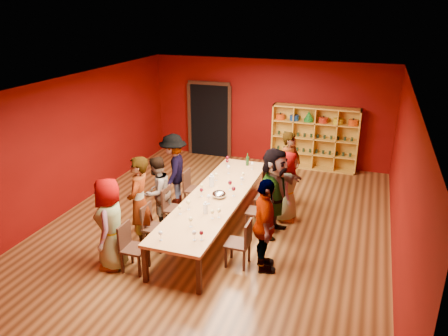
{
  "coord_description": "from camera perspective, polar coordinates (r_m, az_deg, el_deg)",
  "views": [
    {
      "loc": [
        2.81,
        -7.69,
        4.48
      ],
      "look_at": [
        -0.03,
        0.59,
        1.15
      ],
      "focal_mm": 35.0,
      "sensor_mm": 36.0,
      "label": 1
    }
  ],
  "objects": [
    {
      "name": "wine_glass_15",
      "position": [
        8.23,
        -5.79,
        -5.17
      ],
      "size": [
        0.08,
        0.08,
        0.19
      ],
      "color": "white",
      "rests_on": "tasting_table"
    },
    {
      "name": "chair_person_left_0",
      "position": [
        7.95,
        -12.12,
        -9.77
      ],
      "size": [
        0.42,
        0.42,
        0.89
      ],
      "color": "black",
      "rests_on": "ground"
    },
    {
      "name": "chair_person_left_1",
      "position": [
        8.55,
        -9.39,
        -7.25
      ],
      "size": [
        0.42,
        0.42,
        0.89
      ],
      "color": "black",
      "rests_on": "ground"
    },
    {
      "name": "wine_glass_2",
      "position": [
        8.06,
        -0.69,
        -5.62
      ],
      "size": [
        0.08,
        0.08,
        0.19
      ],
      "color": "white",
      "rests_on": "tasting_table"
    },
    {
      "name": "doorway",
      "position": [
        13.4,
        -1.84,
        6.31
      ],
      "size": [
        1.4,
        0.17,
        2.3
      ],
      "color": "black",
      "rests_on": "ground"
    },
    {
      "name": "shelving_unit",
      "position": [
        12.58,
        11.76,
        4.25
      ],
      "size": [
        2.4,
        0.4,
        1.8
      ],
      "color": "gold",
      "rests_on": "ground"
    },
    {
      "name": "wine_glass_14",
      "position": [
        7.41,
        -8.29,
        -8.45
      ],
      "size": [
        0.07,
        0.07,
        0.18
      ],
      "color": "white",
      "rests_on": "tasting_table"
    },
    {
      "name": "chair_person_left_2",
      "position": [
        9.23,
        -6.88,
        -4.9
      ],
      "size": [
        0.42,
        0.42,
        0.89
      ],
      "color": "black",
      "rests_on": "ground"
    },
    {
      "name": "spittoon_bowl",
      "position": [
        8.9,
        -0.65,
        -3.46
      ],
      "size": [
        0.29,
        0.29,
        0.16
      ],
      "primitive_type": "ellipsoid",
      "color": "#AFB2B6",
      "rests_on": "tasting_table"
    },
    {
      "name": "chair_person_right_2",
      "position": [
        9.04,
        4.85,
        -5.4
      ],
      "size": [
        0.42,
        0.42,
        0.89
      ],
      "color": "black",
      "rests_on": "ground"
    },
    {
      "name": "wine_glass_9",
      "position": [
        10.54,
        0.42,
        0.87
      ],
      "size": [
        0.07,
        0.07,
        0.18
      ],
      "color": "white",
      "rests_on": "tasting_table"
    },
    {
      "name": "chair_person_right_1",
      "position": [
        7.89,
        2.38,
        -9.51
      ],
      "size": [
        0.42,
        0.42,
        0.89
      ],
      "color": "black",
      "rests_on": "ground"
    },
    {
      "name": "tasting_table",
      "position": [
        9.02,
        -1.05,
        -3.96
      ],
      "size": [
        1.1,
        4.5,
        0.75
      ],
      "color": "tan",
      "rests_on": "ground"
    },
    {
      "name": "person_right_4",
      "position": [
        10.16,
        8.57,
        -0.15
      ],
      "size": [
        0.68,
        0.77,
        1.76
      ],
      "primitive_type": "imported",
      "rotation": [
        0.0,
        0.0,
        1.18
      ],
      "color": "silver",
      "rests_on": "ground"
    },
    {
      "name": "room_shell",
      "position": [
        8.71,
        -1.08,
        0.83
      ],
      "size": [
        7.1,
        9.1,
        3.04
      ],
      "color": "#583217",
      "rests_on": "ground"
    },
    {
      "name": "wine_glass_1",
      "position": [
        10.4,
        3.71,
        0.53
      ],
      "size": [
        0.07,
        0.07,
        0.18
      ],
      "color": "white",
      "rests_on": "tasting_table"
    },
    {
      "name": "chair_person_right_3",
      "position": [
        9.66,
        5.89,
        -3.65
      ],
      "size": [
        0.42,
        0.42,
        0.89
      ],
      "color": "black",
      "rests_on": "ground"
    },
    {
      "name": "person_right_2",
      "position": [
        8.81,
        6.58,
        -3.13
      ],
      "size": [
        0.83,
        1.78,
        1.85
      ],
      "primitive_type": "imported",
      "rotation": [
        0.0,
        0.0,
        1.36
      ],
      "color": "#5B8BBC",
      "rests_on": "ground"
    },
    {
      "name": "wine_glass_0",
      "position": [
        8.93,
        -2.96,
        -2.93
      ],
      "size": [
        0.08,
        0.08,
        0.19
      ],
      "color": "white",
      "rests_on": "tasting_table"
    },
    {
      "name": "wine_glass_6",
      "position": [
        9.22,
        0.79,
        -1.99
      ],
      "size": [
        0.09,
        0.09,
        0.22
      ],
      "color": "white",
      "rests_on": "tasting_table"
    },
    {
      "name": "wine_bottle",
      "position": [
        10.64,
        3.08,
        0.95
      ],
      "size": [
        0.08,
        0.08,
        0.31
      ],
      "color": "#153917",
      "rests_on": "tasting_table"
    },
    {
      "name": "person_right_3",
      "position": [
        9.48,
        8.2,
        -2.39
      ],
      "size": [
        0.49,
        0.8,
        1.56
      ],
      "primitive_type": "imported",
      "rotation": [
        0.0,
        0.0,
        1.68
      ],
      "color": "#15193B",
      "rests_on": "ground"
    },
    {
      "name": "wine_glass_5",
      "position": [
        8.38,
        -4.68,
        -4.5
      ],
      "size": [
        0.08,
        0.08,
        0.21
      ],
      "color": "white",
      "rests_on": "tasting_table"
    },
    {
      "name": "wine_glass_11",
      "position": [
        8.59,
        -2.01,
        -3.81
      ],
      "size": [
        0.08,
        0.08,
        0.21
      ],
      "color": "white",
      "rests_on": "tasting_table"
    },
    {
      "name": "carafe_b",
      "position": [
        8.25,
        -2.43,
        -5.27
      ],
      "size": [
        0.1,
        0.1,
        0.23
      ],
      "color": "white",
      "rests_on": "tasting_table"
    },
    {
      "name": "person_left_0",
      "position": [
        7.96,
        -14.64,
        -7.06
      ],
      "size": [
        0.69,
        0.93,
        1.69
      ],
      "primitive_type": "imported",
      "rotation": [
        0.0,
        0.0,
        -1.24
      ],
      "color": "#C1828C",
      "rests_on": "ground"
    },
    {
      "name": "wine_glass_12",
      "position": [
        9.71,
        -1.02,
        -0.89
      ],
      "size": [
        0.08,
        0.08,
        0.19
      ],
      "color": "white",
      "rests_on": "tasting_table"
    },
    {
      "name": "wine_glass_7",
      "position": [
        10.11,
        0.6,
        0.08
      ],
      "size": [
        0.08,
        0.08,
        0.21
      ],
      "color": "white",
      "rests_on": "tasting_table"
    },
    {
      "name": "person_right_1",
      "position": [
        7.62,
        5.34,
        -7.57
      ],
      "size": [
        0.78,
        1.11,
        1.73
      ],
      "primitive_type": "imported",
      "rotation": [
        0.0,
        0.0,
        1.91
      ],
      "color": "#4E4E53",
      "rests_on": "ground"
    },
    {
      "name": "chair_person_right_4",
      "position": [
        10.35,
        6.88,
        -1.97
      ],
      "size": [
        0.42,
        0.42,
        0.89
      ],
      "color": "black",
      "rests_on": "ground"
    },
    {
      "name": "person_left_3",
      "position": [
        10.13,
        -6.57,
        -0.27
      ],
      "size": [
        0.69,
        1.18,
        1.71
      ],
      "primitive_type": "imported",
      "rotation": [
        0.0,
        0.0,
        -1.35
      ],
      "color": "#608EC6",
      "rests_on": "ground"
    },
    {
      "name": "person_left_1",
      "position": [
        8.47,
        -11.02,
        -4.44
      ],
      "size": [
        0.62,
        0.76,
        1.84
      ],
      "primitive_type": "imported",
      "rotation": [
        0.0,
        0.0,
        -1.36
      ],
      "color": "#131C36",
      "rests_on": "ground"
    },
    {
      "name": "person_left_2",
      "position": [
        9.26,
        -8.75,
        -3.09
      ],
      "size": [
        0.55,
        0.81,
        1.53
      ],
      "primitive_type": "imported",
      "rotation": [
        0.0,
        0.0,
        -1.77
      ],
      "color": "#577BB4",
      "rests_on": "ground"
    },
    {
      "name": "carafe_a",
      "position": [
        9.4,
        -1.61,
        -1.69
      ],
      "size": [
        0.13,
        0.13,
        0.29
      ],
      "color": "white",
      "rests_on": "tasting_table"
    },
    {
      "name": "wine_glass_16",
      "position": [
        9.75,
        2.51,
        -0.82
      ],
      "size": [
        0.08,
        0.08,
        0.19
      ],
      "color": "white",
      "rests_on": "tasting_table"
    },
    {
      "name": "wine_glass_18",
      "position": [
        7.36,
        -2.98,
        -8.51
      ],
      "size": [
        0.07,
        0.07,
        0.18
      ],
      "color": "white",
      "rests_on": "tasting_table"
    },
    {
      "name": "chair_person_left_3",
      "position": [
        10.1,
        -4.32,
        -2.46
      ],
      "size": [
        0.42,
        0.42,
        0.89
      ],
      "color": "black",
      "rests_on": "ground"
    },
    {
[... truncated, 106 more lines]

